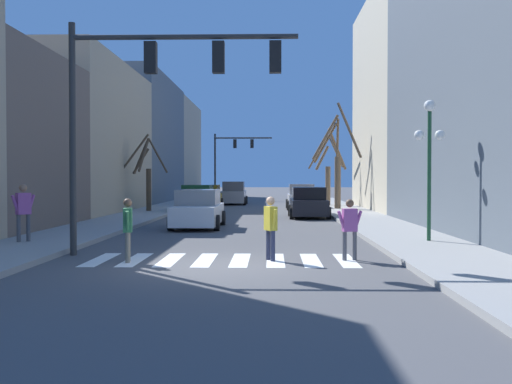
{
  "coord_description": "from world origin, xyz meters",
  "views": [
    {
      "loc": [
        1.24,
        -14.16,
        2.1
      ],
      "look_at": [
        0.29,
        23.16,
        1.22
      ],
      "focal_mm": 42.0,
      "sensor_mm": 36.0,
      "label": 1
    }
  ],
  "objects_px": {
    "car_at_intersection": "(198,200)",
    "pedestrian_crossing_street": "(23,208)",
    "car_parked_right_mid": "(207,197)",
    "pedestrian_waiting_at_curb": "(350,224)",
    "pedestrian_on_right_sidewalk": "(128,224)",
    "street_tree_right_near": "(146,174)",
    "car_parked_left_mid": "(198,210)",
    "traffic_signal_far": "(231,153)",
    "traffic_signal_near": "(155,84)",
    "street_tree_left_near": "(329,170)",
    "car_driving_away_lane": "(301,198)",
    "car_parked_right_near": "(309,203)",
    "car_parked_right_far": "(234,194)",
    "street_tree_right_mid": "(336,164)",
    "street_lamp_right_corner": "(429,141)",
    "pedestrian_on_left_sidewalk": "(271,223)"
  },
  "relations": [
    {
      "from": "car_parked_right_near",
      "to": "street_tree_right_mid",
      "type": "height_order",
      "value": "street_tree_right_mid"
    },
    {
      "from": "pedestrian_on_right_sidewalk",
      "to": "street_tree_right_near",
      "type": "xyz_separation_m",
      "value": [
        -3.83,
        20.37,
        1.42
      ]
    },
    {
      "from": "traffic_signal_far",
      "to": "pedestrian_crossing_street",
      "type": "bearing_deg",
      "value": -95.46
    },
    {
      "from": "pedestrian_on_right_sidewalk",
      "to": "street_tree_right_near",
      "type": "relative_size",
      "value": 0.35
    },
    {
      "from": "traffic_signal_near",
      "to": "pedestrian_on_left_sidewalk",
      "type": "relative_size",
      "value": 3.86
    },
    {
      "from": "pedestrian_on_left_sidewalk",
      "to": "pedestrian_crossing_street",
      "type": "relative_size",
      "value": 0.92
    },
    {
      "from": "street_tree_right_mid",
      "to": "street_lamp_right_corner",
      "type": "bearing_deg",
      "value": -87.9
    },
    {
      "from": "car_at_intersection",
      "to": "pedestrian_on_right_sidewalk",
      "type": "relative_size",
      "value": 2.91
    },
    {
      "from": "traffic_signal_far",
      "to": "car_parked_right_mid",
      "type": "xyz_separation_m",
      "value": [
        -0.65,
        -15.15,
        -3.76
      ]
    },
    {
      "from": "car_driving_away_lane",
      "to": "traffic_signal_far",
      "type": "bearing_deg",
      "value": 19.0
    },
    {
      "from": "pedestrian_on_left_sidewalk",
      "to": "pedestrian_on_right_sidewalk",
      "type": "height_order",
      "value": "pedestrian_on_left_sidewalk"
    },
    {
      "from": "traffic_signal_far",
      "to": "pedestrian_on_left_sidewalk",
      "type": "bearing_deg",
      "value": -84.78
    },
    {
      "from": "traffic_signal_far",
      "to": "car_parked_right_far",
      "type": "height_order",
      "value": "traffic_signal_far"
    },
    {
      "from": "pedestrian_on_left_sidewalk",
      "to": "street_tree_right_near",
      "type": "distance_m",
      "value": 21.36
    },
    {
      "from": "car_parked_right_near",
      "to": "pedestrian_crossing_street",
      "type": "distance_m",
      "value": 16.57
    },
    {
      "from": "car_driving_away_lane",
      "to": "car_parked_right_mid",
      "type": "height_order",
      "value": "car_driving_away_lane"
    },
    {
      "from": "traffic_signal_near",
      "to": "car_parked_right_far",
      "type": "relative_size",
      "value": 1.43
    },
    {
      "from": "traffic_signal_near",
      "to": "car_driving_away_lane",
      "type": "xyz_separation_m",
      "value": [
        5.14,
        24.05,
        -3.85
      ]
    },
    {
      "from": "pedestrian_crossing_street",
      "to": "street_tree_right_near",
      "type": "bearing_deg",
      "value": 42.53
    },
    {
      "from": "car_driving_away_lane",
      "to": "car_parked_right_mid",
      "type": "relative_size",
      "value": 0.96
    },
    {
      "from": "pedestrian_crossing_street",
      "to": "street_tree_left_near",
      "type": "distance_m",
      "value": 27.65
    },
    {
      "from": "car_parked_right_mid",
      "to": "pedestrian_waiting_at_curb",
      "type": "relative_size",
      "value": 2.9
    },
    {
      "from": "pedestrian_on_left_sidewalk",
      "to": "pedestrian_crossing_street",
      "type": "bearing_deg",
      "value": 44.02
    },
    {
      "from": "street_tree_right_near",
      "to": "traffic_signal_far",
      "type": "bearing_deg",
      "value": 80.82
    },
    {
      "from": "car_parked_right_near",
      "to": "car_parked_right_mid",
      "type": "xyz_separation_m",
      "value": [
        -6.48,
        10.38,
        0.0
      ]
    },
    {
      "from": "car_parked_right_far",
      "to": "car_parked_right_near",
      "type": "xyz_separation_m",
      "value": [
        4.93,
        -15.59,
        -0.08
      ]
    },
    {
      "from": "traffic_signal_near",
      "to": "pedestrian_crossing_street",
      "type": "xyz_separation_m",
      "value": [
        -4.46,
        2.04,
        -3.44
      ]
    },
    {
      "from": "car_at_intersection",
      "to": "pedestrian_crossing_street",
      "type": "relative_size",
      "value": 2.63
    },
    {
      "from": "car_parked_left_mid",
      "to": "pedestrian_crossing_street",
      "type": "distance_m",
      "value": 8.36
    },
    {
      "from": "pedestrian_crossing_street",
      "to": "car_parked_left_mid",
      "type": "bearing_deg",
      "value": 10.46
    },
    {
      "from": "pedestrian_on_right_sidewalk",
      "to": "car_parked_right_far",
      "type": "bearing_deg",
      "value": -11.31
    },
    {
      "from": "pedestrian_crossing_street",
      "to": "street_tree_right_mid",
      "type": "relative_size",
      "value": 0.26
    },
    {
      "from": "car_parked_right_far",
      "to": "car_at_intersection",
      "type": "bearing_deg",
      "value": -7.83
    },
    {
      "from": "street_tree_right_near",
      "to": "street_tree_right_mid",
      "type": "distance_m",
      "value": 12.06
    },
    {
      "from": "traffic_signal_far",
      "to": "street_tree_right_near",
      "type": "relative_size",
      "value": 1.38
    },
    {
      "from": "pedestrian_on_left_sidewalk",
      "to": "car_parked_right_mid",
      "type": "bearing_deg",
      "value": -15.29
    },
    {
      "from": "street_lamp_right_corner",
      "to": "car_at_intersection",
      "type": "height_order",
      "value": "street_lamp_right_corner"
    },
    {
      "from": "traffic_signal_near",
      "to": "car_parked_right_mid",
      "type": "height_order",
      "value": "traffic_signal_near"
    },
    {
      "from": "car_driving_away_lane",
      "to": "car_parked_right_near",
      "type": "distance_m",
      "value": 8.49
    },
    {
      "from": "traffic_signal_near",
      "to": "street_tree_left_near",
      "type": "xyz_separation_m",
      "value": [
        7.27,
        27.04,
        -1.99
      ]
    },
    {
      "from": "street_tree_left_near",
      "to": "car_parked_right_far",
      "type": "bearing_deg",
      "value": 149.9
    },
    {
      "from": "pedestrian_on_left_sidewalk",
      "to": "street_tree_right_near",
      "type": "relative_size",
      "value": 0.36
    },
    {
      "from": "car_parked_left_mid",
      "to": "pedestrian_crossing_street",
      "type": "relative_size",
      "value": 2.69
    },
    {
      "from": "car_parked_right_far",
      "to": "car_parked_left_mid",
      "type": "xyz_separation_m",
      "value": [
        -0.13,
        -22.08,
        -0.08
      ]
    },
    {
      "from": "car_at_intersection",
      "to": "pedestrian_crossing_street",
      "type": "distance_m",
      "value": 18.41
    },
    {
      "from": "car_driving_away_lane",
      "to": "pedestrian_crossing_street",
      "type": "relative_size",
      "value": 2.46
    },
    {
      "from": "pedestrian_crossing_street",
      "to": "pedestrian_waiting_at_curb",
      "type": "bearing_deg",
      "value": -63.34
    },
    {
      "from": "traffic_signal_near",
      "to": "street_tree_right_near",
      "type": "xyz_separation_m",
      "value": [
        -4.29,
        19.1,
        -2.28
      ]
    },
    {
      "from": "traffic_signal_far",
      "to": "car_parked_right_far",
      "type": "distance_m",
      "value": 10.64
    },
    {
      "from": "car_at_intersection",
      "to": "pedestrian_on_left_sidewalk",
      "type": "bearing_deg",
      "value": -168.1
    }
  ]
}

